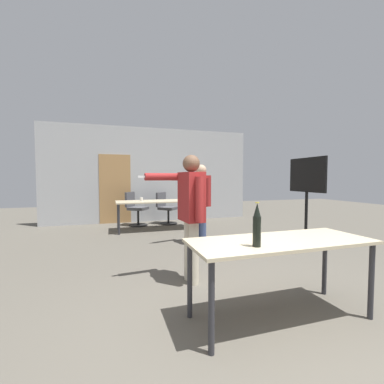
# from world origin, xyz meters

# --- Properties ---
(ground_plane) EXTENTS (24.00, 24.00, 0.00)m
(ground_plane) POSITION_xyz_m (0.00, 0.00, 0.00)
(ground_plane) COLOR #5B564C
(back_wall) EXTENTS (6.35, 0.12, 2.90)m
(back_wall) POSITION_xyz_m (-0.03, 6.53, 1.44)
(back_wall) COLOR #B2B5B7
(back_wall) RESTS_ON ground_plane
(conference_table_near) EXTENTS (1.75, 0.68, 0.76)m
(conference_table_near) POSITION_xyz_m (0.29, 0.53, 0.68)
(conference_table_near) COLOR #C6B793
(conference_table_near) RESTS_ON ground_plane
(conference_table_far) EXTENTS (2.04, 0.80, 0.76)m
(conference_table_far) POSITION_xyz_m (-0.09, 5.11, 0.69)
(conference_table_far) COLOR #C6B793
(conference_table_far) RESTS_ON ground_plane
(tv_screen) EXTENTS (0.44, 0.99, 1.77)m
(tv_screen) POSITION_xyz_m (2.63, 2.81, 1.09)
(tv_screen) COLOR black
(tv_screen) RESTS_ON ground_plane
(person_left_plaid) EXTENTS (0.78, 0.60, 1.64)m
(person_left_plaid) POSITION_xyz_m (-0.26, 1.61, 0.99)
(person_left_plaid) COLOR beige
(person_left_plaid) RESTS_ON ground_plane
(person_right_polo) EXTENTS (0.82, 0.56, 1.62)m
(person_right_polo) POSITION_xyz_m (0.49, 3.36, 0.98)
(person_right_polo) COLOR #3D4C75
(person_right_polo) RESTS_ON ground_plane
(office_chair_mid_tucked) EXTENTS (0.68, 0.69, 0.93)m
(office_chair_mid_tucked) POSITION_xyz_m (0.33, 5.91, 0.43)
(office_chair_mid_tucked) COLOR black
(office_chair_mid_tucked) RESTS_ON ground_plane
(office_chair_near_pushed) EXTENTS (0.68, 0.67, 0.95)m
(office_chair_near_pushed) POSITION_xyz_m (-0.56, 5.89, 0.45)
(office_chair_near_pushed) COLOR black
(office_chair_near_pushed) RESTS_ON ground_plane
(beer_bottle) EXTENTS (0.07, 0.07, 0.38)m
(beer_bottle) POSITION_xyz_m (-0.06, 0.38, 0.94)
(beer_bottle) COLOR black
(beer_bottle) RESTS_ON conference_table_near
(drink_cup) EXTENTS (0.08, 0.08, 0.10)m
(drink_cup) POSITION_xyz_m (-0.49, 5.06, 0.81)
(drink_cup) COLOR silver
(drink_cup) RESTS_ON conference_table_far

